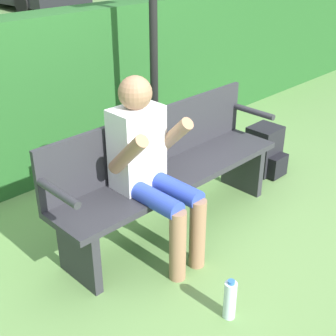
# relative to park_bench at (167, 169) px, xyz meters

# --- Properties ---
(ground_plane) EXTENTS (40.00, 40.00, 0.00)m
(ground_plane) POSITION_rel_park_bench_xyz_m (0.00, -0.07, -0.48)
(ground_plane) COLOR #668E4C
(hedge_back) EXTENTS (12.00, 0.36, 1.44)m
(hedge_back) POSITION_rel_park_bench_xyz_m (0.00, 1.39, 0.24)
(hedge_back) COLOR #235623
(hedge_back) RESTS_ON ground
(park_bench) EXTENTS (1.95, 0.45, 0.90)m
(park_bench) POSITION_rel_park_bench_xyz_m (0.00, 0.00, 0.00)
(park_bench) COLOR #2D2D33
(park_bench) RESTS_ON ground
(person_seated) EXTENTS (0.48, 0.64, 1.25)m
(person_seated) POSITION_rel_park_bench_xyz_m (-0.30, -0.14, 0.21)
(person_seated) COLOR silver
(person_seated) RESTS_ON ground
(backpack) EXTENTS (0.28, 0.34, 0.45)m
(backpack) POSITION_rel_park_bench_xyz_m (1.27, -0.02, -0.27)
(backpack) COLOR black
(backpack) RESTS_ON ground
(water_bottle) EXTENTS (0.08, 0.08, 0.27)m
(water_bottle) POSITION_rel_park_bench_xyz_m (-0.43, -0.96, -0.35)
(water_bottle) COLOR silver
(water_bottle) RESTS_ON ground
(signpost) EXTENTS (0.46, 0.09, 2.31)m
(signpost) POSITION_rel_park_bench_xyz_m (0.54, 0.70, 0.87)
(signpost) COLOR black
(signpost) RESTS_ON ground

